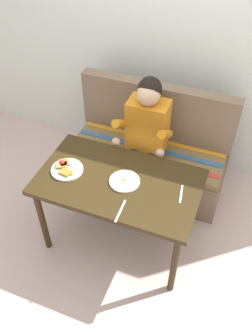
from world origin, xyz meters
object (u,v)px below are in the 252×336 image
couch (149,156)px  knife (120,211)px  table (119,188)px  person (145,133)px  plate_eggs (124,181)px  fork (181,194)px  plate_breakfast (66,169)px

couch → knife: size_ratio=7.20×
knife → couch: bearing=94.8°
table → person: (0.00, 0.59, 0.09)m
couch → table: bearing=-90.0°
plate_eggs → couch: bearing=93.5°
fork → plate_breakfast: bearing=176.4°
person → fork: bearing=-50.5°
plate_eggs → fork: bearing=4.9°
couch → knife: bearing=-83.4°
table → fork: bearing=4.0°
fork → knife: 0.45m
couch → plate_breakfast: bearing=-116.7°
couch → knife: 1.11m
plate_eggs → plate_breakfast: bearing=-174.9°
plate_breakfast → person: bearing=57.1°
plate_breakfast → fork: (0.87, 0.08, -0.01)m
couch → fork: couch is taller
person → couch: bearing=91.1°
couch → person: (0.00, -0.17, 0.41)m
couch → fork: (0.46, -0.73, 0.40)m
plate_breakfast → knife: (0.53, -0.22, -0.01)m
couch → plate_eggs: (0.05, -0.77, 0.41)m
plate_breakfast → plate_eggs: (0.45, 0.04, -0.01)m
table → couch: couch is taller
fork → plate_eggs: bearing=176.4°
person → plate_eggs: (0.04, -0.59, -0.00)m
fork → table: bearing=175.4°
table → plate_eggs: size_ratio=5.33×
plate_eggs → knife: 0.27m
table → knife: 0.30m
person → plate_breakfast: (-0.41, -0.63, 0.00)m
couch → plate_eggs: couch is taller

